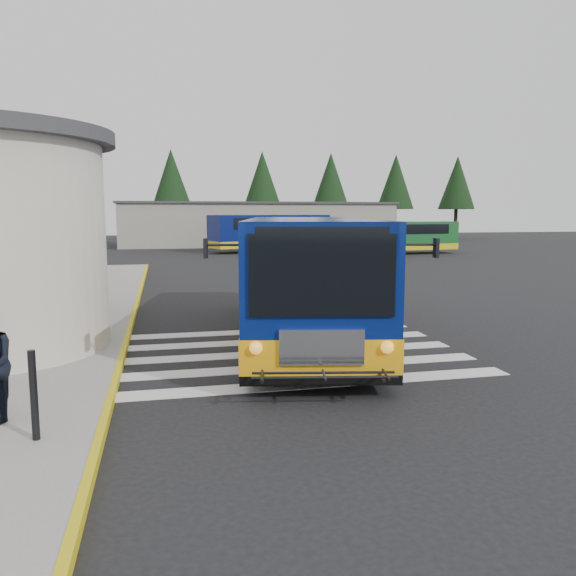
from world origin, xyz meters
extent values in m
plane|color=black|center=(0.00, 0.00, 0.00)|extent=(140.00, 140.00, 0.00)
cube|color=gold|center=(-4.05, 4.00, 0.08)|extent=(0.12, 34.00, 0.16)
cube|color=black|center=(-6.48, 5.00, 1.25)|extent=(0.08, 1.20, 2.20)
cube|color=#38383A|center=(-6.00, 5.00, 2.55)|extent=(1.20, 1.80, 0.12)
cube|color=silver|center=(-0.50, -3.20, 0.01)|extent=(8.00, 0.55, 0.01)
cube|color=silver|center=(-0.50, -2.00, 0.01)|extent=(8.00, 0.55, 0.01)
cube|color=silver|center=(-0.50, -0.80, 0.01)|extent=(8.00, 0.55, 0.01)
cube|color=silver|center=(-0.50, 0.40, 0.01)|extent=(8.00, 0.55, 0.01)
cube|color=silver|center=(-0.50, 1.60, 0.01)|extent=(8.00, 0.55, 0.01)
cube|color=gray|center=(6.00, 42.00, 2.00)|extent=(26.00, 8.00, 4.00)
cube|color=#38383A|center=(6.00, 42.00, 4.10)|extent=(26.40, 8.40, 0.20)
cylinder|color=black|center=(-12.00, 50.00, 1.80)|extent=(0.44, 0.44, 3.60)
cone|color=black|center=(-12.00, 50.00, 6.80)|extent=(4.40, 4.40, 6.40)
cylinder|color=black|center=(-2.00, 50.00, 1.80)|extent=(0.44, 0.44, 3.60)
cone|color=black|center=(-2.00, 50.00, 6.80)|extent=(4.40, 4.40, 6.40)
cylinder|color=black|center=(8.00, 50.00, 1.80)|extent=(0.44, 0.44, 3.60)
cone|color=black|center=(8.00, 50.00, 6.80)|extent=(4.40, 4.40, 6.40)
cylinder|color=black|center=(16.00, 50.00, 1.80)|extent=(0.44, 0.44, 3.60)
cone|color=black|center=(16.00, 50.00, 6.80)|extent=(4.40, 4.40, 6.40)
cylinder|color=black|center=(24.00, 50.00, 1.80)|extent=(0.44, 0.44, 3.60)
cone|color=black|center=(24.00, 50.00, 6.80)|extent=(4.40, 4.40, 6.40)
cylinder|color=black|center=(32.00, 50.00, 1.80)|extent=(0.44, 0.44, 3.60)
cone|color=black|center=(32.00, 50.00, 6.80)|extent=(4.40, 4.40, 6.40)
cube|color=navy|center=(0.39, 0.73, 1.74)|extent=(4.62, 10.27, 2.59)
cube|color=#F0A210|center=(0.39, 0.73, 0.75)|extent=(4.66, 10.31, 0.62)
cube|color=black|center=(0.39, 0.73, 0.39)|extent=(4.64, 10.30, 0.24)
cube|color=black|center=(-0.57, -4.16, 2.15)|extent=(2.39, 0.53, 1.38)
cube|color=silver|center=(-0.57, -4.17, 0.94)|extent=(1.42, 0.34, 0.61)
cube|color=black|center=(-0.81, 1.87, 2.26)|extent=(1.44, 7.15, 0.99)
cube|color=black|center=(1.93, 1.33, 2.26)|extent=(1.44, 7.15, 0.99)
cylinder|color=black|center=(-1.44, -2.28, 0.53)|extent=(0.53, 1.10, 1.06)
cylinder|color=black|center=(0.94, -2.75, 0.53)|extent=(0.53, 1.10, 1.06)
cylinder|color=black|center=(-0.25, 3.78, 0.53)|extent=(0.53, 1.10, 1.06)
cylinder|color=black|center=(2.13, 3.31, 0.53)|extent=(0.53, 1.10, 1.06)
cube|color=black|center=(-2.43, -3.60, 2.59)|extent=(0.09, 0.21, 0.33)
cube|color=black|center=(1.36, -4.35, 2.59)|extent=(0.09, 0.21, 0.33)
cylinder|color=black|center=(-4.86, -5.22, 0.76)|extent=(0.10, 0.10, 1.23)
cube|color=#071152|center=(5.51, 32.41, 1.72)|extent=(10.35, 5.59, 2.55)
cube|color=gold|center=(5.51, 32.41, 0.69)|extent=(10.40, 5.64, 0.55)
cube|color=black|center=(5.51, 32.41, 2.33)|extent=(8.25, 4.99, 0.89)
cube|color=#165223|center=(15.28, 27.75, 1.43)|extent=(8.53, 3.32, 2.12)
cube|color=gold|center=(15.28, 27.75, 0.57)|extent=(8.56, 3.35, 0.46)
cube|color=black|center=(15.28, 27.75, 1.94)|extent=(6.70, 3.14, 0.74)
camera|label=1|loc=(-3.12, -13.00, 3.18)|focal=35.00mm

